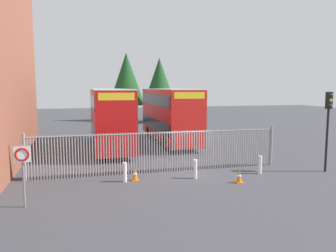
{
  "coord_description": "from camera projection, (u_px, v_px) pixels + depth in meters",
  "views": [
    {
      "loc": [
        -5.36,
        -16.82,
        4.52
      ],
      "look_at": [
        0.0,
        4.0,
        2.0
      ],
      "focal_mm": 35.12,
      "sensor_mm": 36.0,
      "label": 1
    }
  ],
  "objects": [
    {
      "name": "ground_plane",
      "position": [
        155.0,
        146.0,
        25.72
      ],
      "size": [
        100.0,
        100.0,
        0.0
      ],
      "primitive_type": "plane",
      "color": "#3D3D42"
    },
    {
      "name": "palisade_fence",
      "position": [
        160.0,
        150.0,
        17.52
      ],
      "size": [
        13.54,
        0.14,
        2.35
      ],
      "color": "gray",
      "rests_on": "ground"
    },
    {
      "name": "double_decker_bus_near_gate",
      "position": [
        110.0,
        116.0,
        24.49
      ],
      "size": [
        2.54,
        10.81,
        4.42
      ],
      "color": "red",
      "rests_on": "ground"
    },
    {
      "name": "double_decker_bus_behind_fence_left",
      "position": [
        169.0,
        113.0,
        27.17
      ],
      "size": [
        2.54,
        10.81,
        4.42
      ],
      "color": "red",
      "rests_on": "ground"
    },
    {
      "name": "bollard_near_left",
      "position": [
        125.0,
        172.0,
        15.78
      ],
      "size": [
        0.2,
        0.2,
        0.95
      ],
      "primitive_type": "cylinder",
      "color": "silver",
      "rests_on": "ground"
    },
    {
      "name": "bollard_center_front",
      "position": [
        195.0,
        169.0,
        16.37
      ],
      "size": [
        0.2,
        0.2,
        0.95
      ],
      "primitive_type": "cylinder",
      "color": "silver",
      "rests_on": "ground"
    },
    {
      "name": "bollard_near_right",
      "position": [
        260.0,
        165.0,
        17.28
      ],
      "size": [
        0.2,
        0.2,
        0.95
      ],
      "primitive_type": "cylinder",
      "color": "silver",
      "rests_on": "ground"
    },
    {
      "name": "traffic_cone_by_gate",
      "position": [
        239.0,
        177.0,
        15.63
      ],
      "size": [
        0.34,
        0.34,
        0.59
      ],
      "color": "orange",
      "rests_on": "ground"
    },
    {
      "name": "traffic_cone_mid_forecourt",
      "position": [
        135.0,
        175.0,
        16.01
      ],
      "size": [
        0.34,
        0.34,
        0.59
      ],
      "color": "orange",
      "rests_on": "ground"
    },
    {
      "name": "speed_limit_sign_post",
      "position": [
        22.0,
        162.0,
        12.23
      ],
      "size": [
        0.6,
        0.14,
        2.4
      ],
      "color": "slate",
      "rests_on": "ground"
    },
    {
      "name": "traffic_light_kerbside",
      "position": [
        328.0,
        117.0,
        17.41
      ],
      "size": [
        0.28,
        0.33,
        4.3
      ],
      "color": "black",
      "rests_on": "ground"
    },
    {
      "name": "tree_tall_back",
      "position": [
        126.0,
        79.0,
        44.47
      ],
      "size": [
        4.93,
        4.93,
        9.2
      ],
      "color": "#4C3823",
      "rests_on": "ground"
    },
    {
      "name": "tree_short_side",
      "position": [
        159.0,
        80.0,
        42.32
      ],
      "size": [
        3.91,
        3.91,
        8.33
      ],
      "color": "#4C3823",
      "rests_on": "ground"
    }
  ]
}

